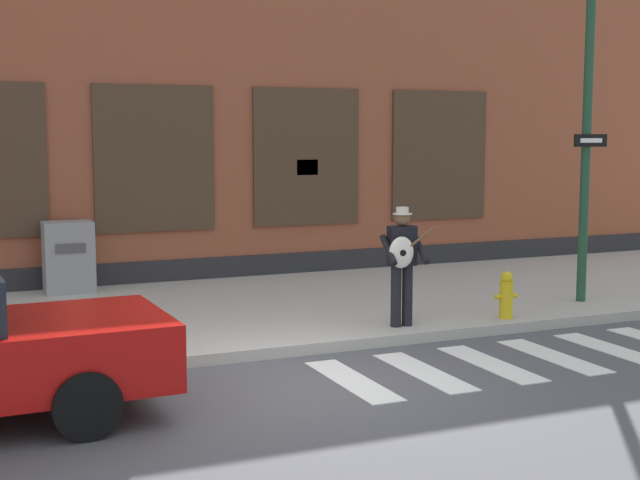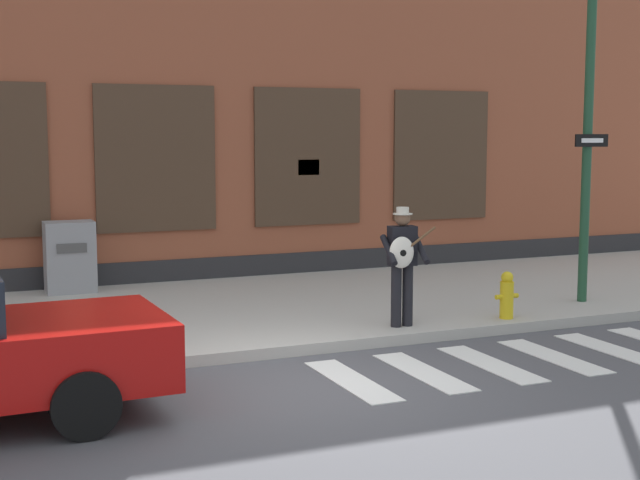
# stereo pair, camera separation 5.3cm
# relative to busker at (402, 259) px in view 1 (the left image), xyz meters

# --- Properties ---
(ground_plane) EXTENTS (160.00, 160.00, 0.00)m
(ground_plane) POSITION_rel_busker_xyz_m (-2.30, -1.69, -1.12)
(ground_plane) COLOR #4C4C51
(sidewalk) EXTENTS (28.00, 5.59, 0.15)m
(sidewalk) POSITION_rel_busker_xyz_m (-2.30, 2.33, -1.04)
(sidewalk) COLOR #ADAAA3
(sidewalk) RESTS_ON ground
(building_backdrop) EXTENTS (28.00, 4.06, 6.72)m
(building_backdrop) POSITION_rel_busker_xyz_m (-2.30, 7.12, 2.24)
(building_backdrop) COLOR brown
(building_backdrop) RESTS_ON ground
(crosswalk) EXTENTS (5.20, 1.90, 0.01)m
(crosswalk) POSITION_rel_busker_xyz_m (0.78, -1.76, -1.11)
(crosswalk) COLOR silver
(crosswalk) RESTS_ON ground
(busker) EXTENTS (0.72, 0.57, 1.69)m
(busker) POSITION_rel_busker_xyz_m (0.00, 0.00, 0.00)
(busker) COLOR black
(busker) RESTS_ON sidewalk
(traffic_light) EXTENTS (0.64, 2.90, 5.74)m
(traffic_light) POSITION_rel_busker_xyz_m (3.53, -0.47, 2.95)
(traffic_light) COLOR #1E472D
(traffic_light) RESTS_ON sidewalk
(utility_box) EXTENTS (0.83, 0.59, 1.22)m
(utility_box) POSITION_rel_busker_xyz_m (-3.92, 4.68, -0.36)
(utility_box) COLOR gray
(utility_box) RESTS_ON sidewalk
(fire_hydrant) EXTENTS (0.38, 0.20, 0.70)m
(fire_hydrant) POSITION_rel_busker_xyz_m (1.69, -0.11, -0.62)
(fire_hydrant) COLOR gold
(fire_hydrant) RESTS_ON sidewalk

